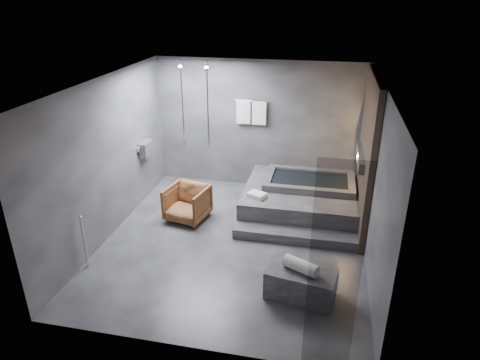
# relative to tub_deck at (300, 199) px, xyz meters

# --- Properties ---
(room) EXTENTS (5.00, 5.04, 2.82)m
(room) POSITION_rel_tub_deck_xyz_m (-0.65, -1.21, 1.48)
(room) COLOR #2A2A2C
(room) RESTS_ON ground
(tub_deck) EXTENTS (2.20, 2.00, 0.50)m
(tub_deck) POSITION_rel_tub_deck_xyz_m (0.00, 0.00, 0.00)
(tub_deck) COLOR #2F2F31
(tub_deck) RESTS_ON ground
(tub_step) EXTENTS (2.20, 0.36, 0.18)m
(tub_step) POSITION_rel_tub_deck_xyz_m (0.00, -1.18, -0.16)
(tub_step) COLOR #2F2F31
(tub_step) RESTS_ON ground
(concrete_bench) EXTENTS (1.05, 0.70, 0.44)m
(concrete_bench) POSITION_rel_tub_deck_xyz_m (0.22, -2.68, -0.03)
(concrete_bench) COLOR #323234
(concrete_bench) RESTS_ON ground
(driftwood_chair) EXTENTS (0.86, 0.88, 0.68)m
(driftwood_chair) POSITION_rel_tub_deck_xyz_m (-2.11, -0.82, 0.09)
(driftwood_chair) COLOR #472511
(driftwood_chair) RESTS_ON ground
(rolled_towel) EXTENTS (0.54, 0.39, 0.18)m
(rolled_towel) POSITION_rel_tub_deck_xyz_m (0.20, -2.68, 0.28)
(rolled_towel) COLOR white
(rolled_towel) RESTS_ON concrete_bench
(deck_towel) EXTENTS (0.39, 0.35, 0.09)m
(deck_towel) POSITION_rel_tub_deck_xyz_m (-0.79, -0.60, 0.29)
(deck_towel) COLOR silver
(deck_towel) RESTS_ON tub_deck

